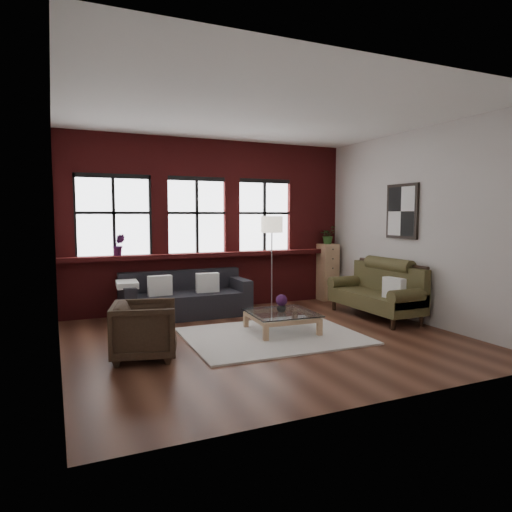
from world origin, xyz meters
name	(u,v)px	position (x,y,z in m)	size (l,w,h in m)	color
floor	(267,338)	(0.00, 0.00, 0.00)	(5.50, 5.50, 0.00)	#462519
ceiling	(267,113)	(0.00, 0.00, 3.20)	(5.50, 5.50, 0.00)	white
wall_back	(211,225)	(0.00, 2.50, 1.60)	(5.50, 5.50, 0.00)	beige
wall_front	(383,235)	(0.00, -2.50, 1.60)	(5.50, 5.50, 0.00)	beige
wall_left	(56,231)	(-2.75, 0.00, 1.60)	(5.00, 5.00, 0.00)	beige
wall_right	(416,226)	(2.75, 0.00, 1.60)	(5.00, 5.00, 0.00)	beige
brick_backwall	(212,225)	(0.00, 2.44, 1.60)	(5.50, 0.12, 3.20)	maroon
sill_ledge	(214,254)	(0.00, 2.35, 1.04)	(5.50, 0.30, 0.08)	maroon
window_left	(114,217)	(-1.80, 2.45, 1.75)	(1.38, 0.10, 1.50)	black
window_mid	(196,217)	(-0.30, 2.45, 1.75)	(1.38, 0.10, 1.50)	black
window_right	(264,217)	(1.10, 2.45, 1.75)	(1.38, 0.10, 1.50)	black
wall_poster	(402,211)	(2.72, 0.30, 1.85)	(0.05, 0.74, 0.94)	black
shag_rug	(272,336)	(0.12, 0.05, 0.01)	(2.49, 1.96, 0.03)	beige
dark_sofa	(186,294)	(-0.68, 1.90, 0.40)	(2.22, 0.90, 0.80)	black
pillow_a	(160,286)	(-1.15, 1.80, 0.59)	(0.40, 0.14, 0.34)	white
pillow_b	(207,283)	(-0.31, 1.80, 0.59)	(0.40, 0.14, 0.34)	white
vintage_settee	(375,289)	(2.30, 0.46, 0.50)	(0.84, 1.88, 1.00)	#443D1F
pillow_settee	(394,288)	(2.22, -0.12, 0.61)	(0.14, 0.38, 0.34)	white
armchair	(145,330)	(-1.78, -0.21, 0.36)	(0.76, 0.79, 0.71)	#312418
coffee_table	(281,323)	(0.35, 0.21, 0.15)	(0.97, 0.97, 0.33)	tan
vase	(281,307)	(0.35, 0.21, 0.39)	(0.14, 0.14, 0.15)	#B2B2B2
flowers	(282,300)	(0.35, 0.21, 0.50)	(0.17, 0.17, 0.17)	#431847
drawer_chest	(327,272)	(2.48, 2.23, 0.59)	(0.36, 0.36, 1.18)	tan
potted_plant_top	(328,235)	(2.48, 2.23, 1.37)	(0.33, 0.29, 0.37)	#2D5923
floor_lamp	(272,260)	(0.94, 1.76, 0.96)	(0.40, 0.40, 1.91)	#A5A5A8
sill_plant	(119,245)	(-1.74, 2.32, 1.27)	(0.21, 0.17, 0.38)	#431847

